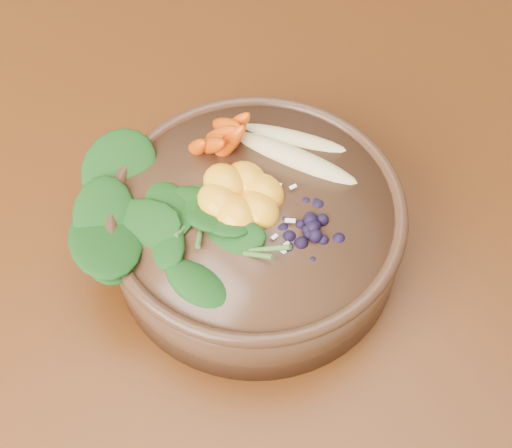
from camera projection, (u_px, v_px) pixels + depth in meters
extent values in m
plane|color=#381E0F|center=(304.00, 339.00, 1.53)|extent=(4.00, 4.00, 0.00)
cube|color=#56290D|center=(335.00, 99.00, 0.93)|extent=(1.60, 0.90, 0.04)
cylinder|color=#412818|center=(256.00, 229.00, 0.74)|extent=(0.40, 0.40, 0.08)
ellipsoid|color=#E0CC84|center=(295.00, 130.00, 0.75)|extent=(0.11, 0.14, 0.02)
ellipsoid|color=#E0CC84|center=(294.00, 147.00, 0.73)|extent=(0.09, 0.15, 0.02)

